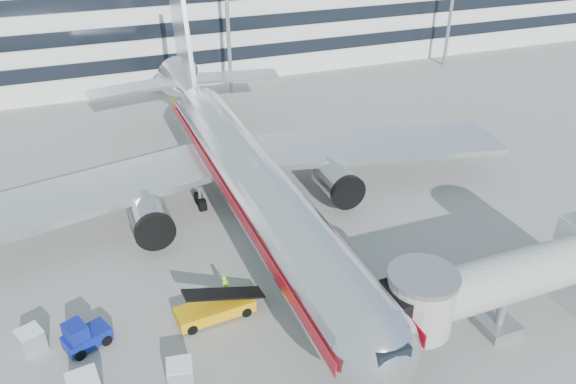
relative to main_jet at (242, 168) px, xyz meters
name	(u,v)px	position (x,y,z in m)	size (l,w,h in m)	color
ground	(296,294)	(0.00, -11.72, -4.23)	(180.00, 180.00, 0.00)	gray
lead_in_line	(250,222)	(0.00, -1.72, -4.23)	(0.25, 70.00, 0.01)	#EDB50C
main_jet	(242,168)	(0.00, 0.00, 0.00)	(50.95, 48.70, 16.06)	silver
jet_bridge	(530,275)	(12.18, -19.72, -0.36)	(17.80, 4.50, 7.00)	silver
terminal	(145,14)	(0.00, 46.23, 3.57)	(150.00, 24.25, 15.60)	silver
belt_loader	(215,308)	(-5.76, -11.88, -3.51)	(5.39, 2.27, 2.55)	orange
baggage_tug	(84,336)	(-13.86, -11.57, -3.37)	(3.04, 2.49, 2.00)	navy
cargo_container_right	(31,340)	(-16.85, -10.57, -3.50)	(1.80, 1.80, 1.46)	#B9BBC0
cargo_container_front	(180,374)	(-9.05, -16.58, -3.47)	(1.64, 1.64, 1.52)	#B9BBC0
ramp_worker	(225,287)	(-4.59, -10.33, -3.30)	(0.68, 0.45, 1.86)	#90F119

